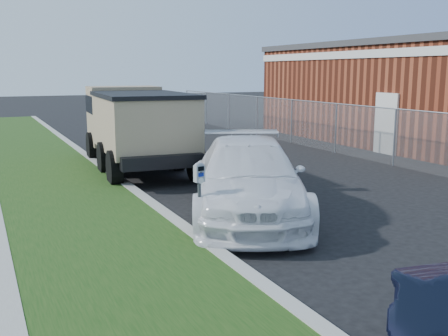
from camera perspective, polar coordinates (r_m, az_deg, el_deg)
name	(u,v)px	position (r m, az deg, el deg)	size (l,w,h in m)	color
ground	(307,219)	(10.81, 9.05, -5.51)	(120.00, 120.00, 0.00)	black
streetside	(6,224)	(10.94, -22.65, -5.65)	(6.12, 50.00, 0.15)	gray
chainlink_fence	(336,118)	(19.67, 12.13, 5.30)	(0.06, 30.06, 30.00)	slate
brick_building	(436,91)	(24.41, 22.11, 7.76)	(9.20, 14.20, 4.17)	maroon
parking_meter	(199,183)	(8.95, -2.70, -1.65)	(0.20, 0.15, 1.31)	#3F4247
white_wagon	(247,177)	(10.93, 2.50, -1.00)	(2.19, 5.38, 1.56)	white
dump_truck	(136,123)	(16.35, -9.60, 4.81)	(2.90, 6.43, 2.46)	black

